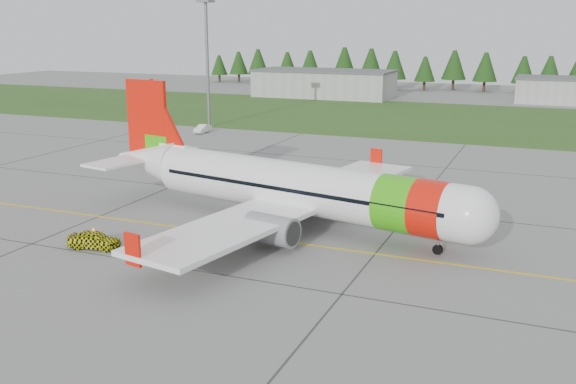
% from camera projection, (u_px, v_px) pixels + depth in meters
% --- Properties ---
extents(ground, '(320.00, 320.00, 0.00)m').
position_uv_depth(ground, '(202.00, 272.00, 43.67)').
color(ground, gray).
rests_on(ground, ground).
extents(aircraft, '(37.29, 34.88, 11.39)m').
position_uv_depth(aircraft, '(293.00, 187.00, 53.10)').
color(aircraft, white).
rests_on(aircraft, ground).
extents(follow_me_car, '(1.63, 1.82, 3.98)m').
position_uv_depth(follow_me_car, '(93.00, 223.00, 47.83)').
color(follow_me_car, '#FEFF0E').
rests_on(follow_me_car, ground).
extents(service_van, '(1.44, 1.37, 3.94)m').
position_uv_depth(service_van, '(202.00, 120.00, 100.57)').
color(service_van, white).
rests_on(service_van, ground).
extents(grass_strip, '(320.00, 50.00, 0.03)m').
position_uv_depth(grass_strip, '(428.00, 118.00, 117.00)').
color(grass_strip, '#30561E').
rests_on(grass_strip, ground).
extents(taxi_guideline, '(120.00, 0.25, 0.02)m').
position_uv_depth(taxi_guideline, '(253.00, 237.00, 50.82)').
color(taxi_guideline, gold).
rests_on(taxi_guideline, ground).
extents(hangar_west, '(32.00, 14.00, 6.00)m').
position_uv_depth(hangar_west, '(324.00, 84.00, 152.44)').
color(hangar_west, '#A8A8A3').
rests_on(hangar_west, ground).
extents(hangar_east, '(24.00, 12.00, 5.20)m').
position_uv_depth(hangar_east, '(575.00, 91.00, 139.26)').
color(hangar_east, '#A8A8A3').
rests_on(hangar_east, ground).
extents(floodlight_mast, '(0.50, 0.50, 20.00)m').
position_uv_depth(floodlight_mast, '(208.00, 66.00, 104.93)').
color(floodlight_mast, slate).
rests_on(floodlight_mast, ground).
extents(treeline, '(160.00, 8.00, 10.00)m').
position_uv_depth(treeline, '(470.00, 72.00, 165.84)').
color(treeline, '#1C3F14').
rests_on(treeline, ground).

